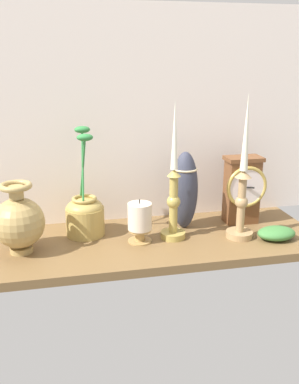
{
  "coord_description": "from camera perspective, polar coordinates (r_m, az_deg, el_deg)",
  "views": [
    {
      "loc": [
        -22.86,
        -111.45,
        49.75
      ],
      "look_at": [
        0.92,
        0.0,
        14.0
      ],
      "focal_mm": 40.32,
      "sensor_mm": 36.0,
      "label": 1
    }
  ],
  "objects": [
    {
      "name": "ground_plane",
      "position": [
        1.25,
        -0.42,
        -6.71
      ],
      "size": [
        100.0,
        36.0,
        2.4
      ],
      "primitive_type": "cube",
      "color": "brown"
    },
    {
      "name": "back_wall",
      "position": [
        1.33,
        -2.08,
        9.96
      ],
      "size": [
        120.0,
        2.0,
        65.0
      ],
      "primitive_type": "cube",
      "color": "silver",
      "rests_on": "ground_plane"
    },
    {
      "name": "mantel_clock",
      "position": [
        1.36,
        12.2,
        0.38
      ],
      "size": [
        12.91,
        8.44,
        20.98
      ],
      "color": "brown",
      "rests_on": "ground_plane"
    },
    {
      "name": "candlestick_tall_left",
      "position": [
        1.21,
        3.21,
        -0.34
      ],
      "size": [
        7.17,
        7.17,
        39.43
      ],
      "color": "#AC9647",
      "rests_on": "ground_plane"
    },
    {
      "name": "candlestick_tall_center",
      "position": [
        1.23,
        12.16,
        0.15
      ],
      "size": [
        7.68,
        7.68,
        41.09
      ],
      "color": "tan",
      "rests_on": "ground_plane"
    },
    {
      "name": "brass_vase_bulbous",
      "position": [
        1.18,
        -16.89,
        -3.74
      ],
      "size": [
        13.45,
        13.45,
        19.12
      ],
      "color": "tan",
      "rests_on": "ground_plane"
    },
    {
      "name": "brass_vase_jar",
      "position": [
        1.26,
        -8.52,
        -2.78
      ],
      "size": [
        11.12,
        11.12,
        31.38
      ],
      "color": "#AD9149",
      "rests_on": "ground_plane"
    },
    {
      "name": "pillar_candle_front",
      "position": [
        1.2,
        -1.3,
        -3.76
      ],
      "size": [
        6.75,
        6.75,
        12.5
      ],
      "color": "tan",
      "rests_on": "ground_plane"
    },
    {
      "name": "tall_ceramic_vase",
      "position": [
        1.29,
        4.67,
        0.27
      ],
      "size": [
        7.86,
        7.86,
        23.54
      ],
      "color": "#353748",
      "rests_on": "ground_plane"
    },
    {
      "name": "ivy_sprig",
      "position": [
        1.28,
        16.44,
        -5.25
      ],
      "size": [
        11.1,
        7.77,
        3.69
      ],
      "color": "#3D7638",
      "rests_on": "ground_plane"
    }
  ]
}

